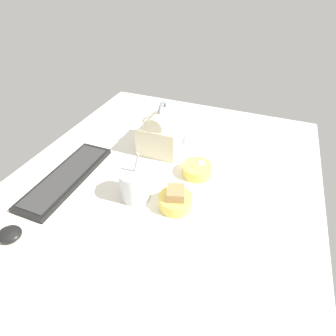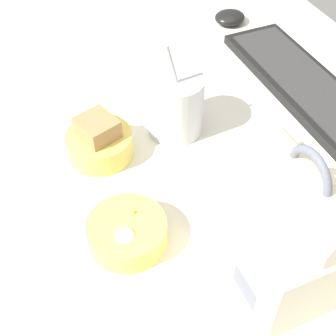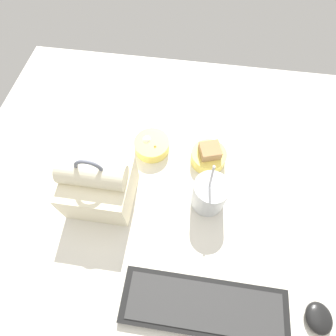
# 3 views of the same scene
# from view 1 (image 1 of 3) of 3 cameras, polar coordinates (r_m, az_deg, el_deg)

# --- Properties ---
(desk_surface) EXTENTS (1.40, 1.10, 0.02)m
(desk_surface) POSITION_cam_1_polar(r_m,az_deg,el_deg) (0.95, -1.95, -4.51)
(desk_surface) COLOR silver
(desk_surface) RESTS_ON ground
(keyboard) EXTENTS (0.41, 0.13, 0.02)m
(keyboard) POSITION_cam_1_polar(r_m,az_deg,el_deg) (1.04, -21.20, -1.81)
(keyboard) COLOR black
(keyboard) RESTS_ON desk_surface
(lunch_bag) EXTENTS (0.18, 0.17, 0.21)m
(lunch_bag) POSITION_cam_1_polar(r_m,az_deg,el_deg) (1.10, -1.19, 7.84)
(lunch_bag) COLOR #EFE5C1
(lunch_bag) RESTS_ON desk_surface
(soup_cup) EXTENTS (0.10, 0.10, 0.18)m
(soup_cup) POSITION_cam_1_polar(r_m,az_deg,el_deg) (0.88, -7.30, -3.53)
(soup_cup) COLOR silver
(soup_cup) RESTS_ON desk_surface
(bento_bowl_sandwich) EXTENTS (0.11, 0.11, 0.08)m
(bento_bowl_sandwich) POSITION_cam_1_polar(r_m,az_deg,el_deg) (0.86, 1.63, -6.95)
(bento_bowl_sandwich) COLOR #EFD65B
(bento_bowl_sandwich) RESTS_ON desk_surface
(bento_bowl_snacks) EXTENTS (0.11, 0.11, 0.05)m
(bento_bowl_snacks) POSITION_cam_1_polar(r_m,az_deg,el_deg) (0.99, 6.32, -0.25)
(bento_bowl_snacks) COLOR #EFD65B
(bento_bowl_snacks) RESTS_ON desk_surface
(computer_mouse) EXTENTS (0.06, 0.07, 0.03)m
(computer_mouse) POSITION_cam_1_polar(r_m,az_deg,el_deg) (0.91, -31.24, -12.21)
(computer_mouse) COLOR black
(computer_mouse) RESTS_ON desk_surface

